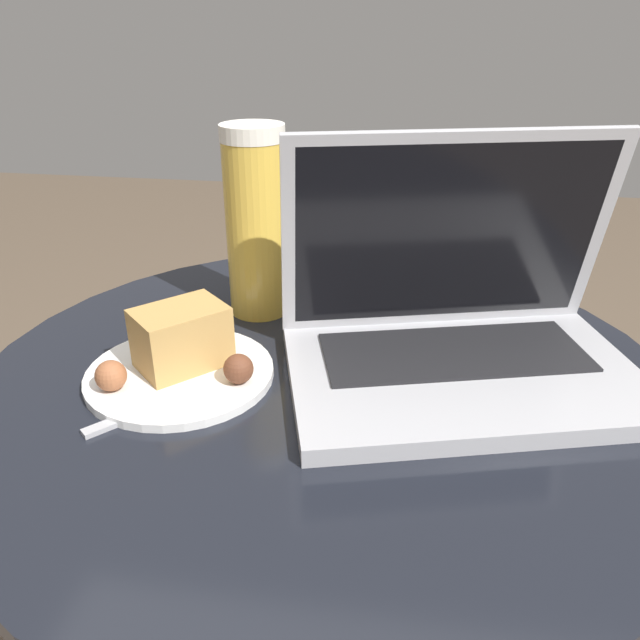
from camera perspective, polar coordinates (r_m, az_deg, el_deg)
name	(u,v)px	position (r m, az deg, el deg)	size (l,w,h in m)	color
table	(325,483)	(0.75, 0.44, -14.67)	(0.73, 0.73, 0.56)	#9E9EA3
laptop	(457,328)	(0.65, 12.44, -0.68)	(0.40, 0.32, 0.24)	#B2B2B7
beer_glass	(256,223)	(0.75, -5.85, 8.83)	(0.07, 0.07, 0.23)	gold
snack_plate	(180,356)	(0.65, -12.64, -3.25)	(0.19, 0.19, 0.07)	white
fork	(190,393)	(0.63, -11.78, -6.53)	(0.14, 0.15, 0.00)	#B2B2B7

